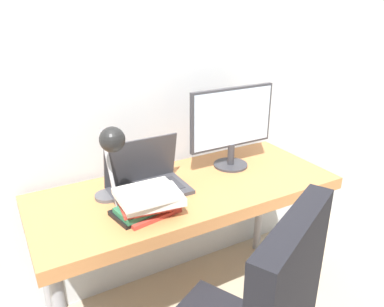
{
  "coord_description": "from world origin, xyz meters",
  "views": [
    {
      "loc": [
        -0.76,
        -1.1,
        1.58
      ],
      "look_at": [
        0.01,
        0.27,
        0.93
      ],
      "focal_mm": 35.0,
      "sensor_mm": 36.0,
      "label": 1
    }
  ],
  "objects_px": {
    "desk_lamp": "(111,152)",
    "laptop": "(147,180)",
    "monitor": "(232,123)",
    "book_stack": "(149,201)"
  },
  "relations": [
    {
      "from": "desk_lamp",
      "to": "laptop",
      "type": "bearing_deg",
      "value": 27.78
    },
    {
      "from": "laptop",
      "to": "monitor",
      "type": "height_order",
      "value": "monitor"
    },
    {
      "from": "laptop",
      "to": "monitor",
      "type": "relative_size",
      "value": 0.74
    },
    {
      "from": "desk_lamp",
      "to": "book_stack",
      "type": "xyz_separation_m",
      "value": [
        0.11,
        -0.11,
        -0.2
      ]
    },
    {
      "from": "laptop",
      "to": "desk_lamp",
      "type": "bearing_deg",
      "value": -152.22
    },
    {
      "from": "laptop",
      "to": "desk_lamp",
      "type": "xyz_separation_m",
      "value": [
        -0.18,
        -0.1,
        0.22
      ]
    },
    {
      "from": "laptop",
      "to": "monitor",
      "type": "bearing_deg",
      "value": 4.28
    },
    {
      "from": "laptop",
      "to": "monitor",
      "type": "xyz_separation_m",
      "value": [
        0.5,
        0.04,
        0.19
      ]
    },
    {
      "from": "monitor",
      "to": "desk_lamp",
      "type": "xyz_separation_m",
      "value": [
        -0.68,
        -0.13,
        0.02
      ]
    },
    {
      "from": "book_stack",
      "to": "desk_lamp",
      "type": "bearing_deg",
      "value": 134.76
    }
  ]
}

